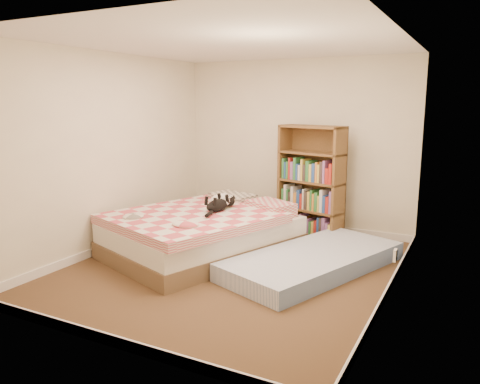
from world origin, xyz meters
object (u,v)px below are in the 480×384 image
at_px(bed, 205,231).
at_px(white_dog, 223,200).
at_px(bookshelf, 311,197).
at_px(floor_mattress, 313,261).
at_px(black_cat, 219,204).

xyz_separation_m(bed, white_dog, (0.08, 0.34, 0.35)).
height_order(bookshelf, white_dog, bookshelf).
xyz_separation_m(bed, floor_mattress, (1.43, 0.04, -0.17)).
bearing_deg(bed, black_cat, 60.45).
bearing_deg(white_dog, bookshelf, 50.84).
relative_size(bed, black_cat, 3.56).
relative_size(black_cat, white_dog, 2.05).
xyz_separation_m(bookshelf, white_dog, (-0.87, -0.98, 0.05)).
distance_m(bed, floor_mattress, 1.44).
bearing_deg(white_dog, black_cat, -70.30).
xyz_separation_m(black_cat, white_dog, (-0.07, 0.21, 0.01)).
height_order(bed, black_cat, black_cat).
xyz_separation_m(bed, black_cat, (0.15, 0.13, 0.34)).
xyz_separation_m(bed, bookshelf, (0.95, 1.32, 0.30)).
bearing_deg(black_cat, bookshelf, 65.78).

